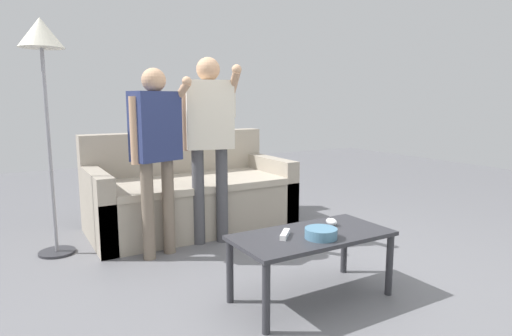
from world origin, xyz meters
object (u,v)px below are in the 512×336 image
object	(u,v)px
coffee_table	(312,242)
couch	(189,196)
snack_bowl	(321,233)
game_remote_wand_far	(285,234)
game_remote_wand_near	(317,234)
floor_lamp	(42,52)
player_left	(156,140)
game_remote_nunchuk	(331,222)
player_center	(209,129)

from	to	relation	value
coffee_table	couch	bearing A→B (deg)	92.34
snack_bowl	game_remote_wand_far	size ratio (longest dim) A/B	1.37
snack_bowl	game_remote_wand_far	xyz separation A→B (m)	(-0.17, 0.13, -0.01)
couch	game_remote_wand_near	bearing A→B (deg)	-88.06
couch	snack_bowl	distance (m)	1.92
floor_lamp	player_left	distance (m)	1.07
snack_bowl	game_remote_nunchuk	size ratio (longest dim) A/B	2.17
couch	snack_bowl	size ratio (longest dim) A/B	9.75
couch	floor_lamp	xyz separation A→B (m)	(-1.20, -0.15, 1.27)
couch	coffee_table	size ratio (longest dim) A/B	1.91
coffee_table	player_left	size ratio (longest dim) A/B	0.67
player_left	player_center	bearing A→B (deg)	10.69
couch	coffee_table	distance (m)	1.82
couch	game_remote_nunchuk	world-z (taller)	couch
couch	floor_lamp	size ratio (longest dim) A/B	1.02
coffee_table	player_left	world-z (taller)	player_left
floor_lamp	coffee_table	bearing A→B (deg)	-52.49
snack_bowl	player_center	size ratio (longest dim) A/B	0.12
game_remote_wand_far	snack_bowl	bearing A→B (deg)	-37.52
couch	game_remote_wand_near	size ratio (longest dim) A/B	11.70
game_remote_nunchuk	player_left	size ratio (longest dim) A/B	0.06
snack_bowl	player_center	world-z (taller)	player_center
snack_bowl	player_center	xyz separation A→B (m)	(-0.08, 1.39, 0.54)
coffee_table	snack_bowl	xyz separation A→B (m)	(-0.01, -0.10, 0.09)
coffee_table	game_remote_wand_far	xyz separation A→B (m)	(-0.18, 0.03, 0.07)
player_left	player_center	world-z (taller)	player_center
player_left	game_remote_wand_near	size ratio (longest dim) A/B	9.16
game_remote_nunchuk	player_left	bearing A→B (deg)	125.15
floor_lamp	player_center	xyz separation A→B (m)	(1.19, -0.38, -0.59)
coffee_table	player_center	xyz separation A→B (m)	(-0.09, 1.29, 0.62)
floor_lamp	game_remote_wand_near	xyz separation A→B (m)	(1.27, -1.73, -1.14)
couch	player_center	world-z (taller)	player_center
coffee_table	player_center	distance (m)	1.43
game_remote_wand_near	coffee_table	bearing A→B (deg)	80.57
game_remote_nunchuk	floor_lamp	size ratio (longest dim) A/B	0.05
couch	game_remote_wand_far	distance (m)	1.80
couch	game_remote_nunchuk	xyz separation A→B (m)	(0.29, -1.75, 0.13)
floor_lamp	game_remote_wand_far	xyz separation A→B (m)	(1.10, -1.63, -1.14)
couch	game_remote_wand_far	xyz separation A→B (m)	(-0.10, -1.79, 0.13)
coffee_table	game_remote_wand_near	bearing A→B (deg)	-99.43
coffee_table	snack_bowl	distance (m)	0.13
coffee_table	game_remote_wand_near	xyz separation A→B (m)	(-0.01, -0.06, 0.07)
game_remote_nunchuk	game_remote_wand_far	size ratio (longest dim) A/B	0.63
player_left	game_remote_wand_far	distance (m)	1.32
floor_lamp	player_center	distance (m)	1.38
snack_bowl	floor_lamp	world-z (taller)	floor_lamp
floor_lamp	player_left	world-z (taller)	floor_lamp
snack_bowl	floor_lamp	xyz separation A→B (m)	(-1.27, 1.76, 1.13)
game_remote_wand_far	game_remote_nunchuk	bearing A→B (deg)	6.26
floor_lamp	game_remote_wand_near	world-z (taller)	floor_lamp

